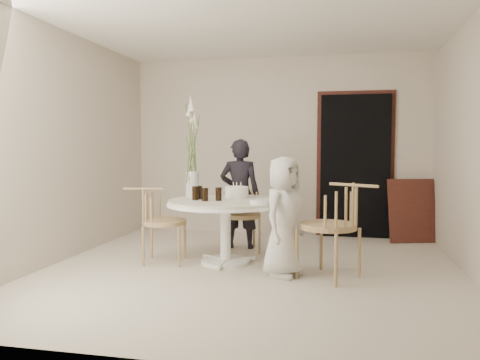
% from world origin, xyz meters
% --- Properties ---
extents(ground, '(4.50, 4.50, 0.00)m').
position_xyz_m(ground, '(0.00, 0.00, 0.00)').
color(ground, beige).
rests_on(ground, ground).
extents(room_shell, '(4.50, 4.50, 4.50)m').
position_xyz_m(room_shell, '(0.00, 0.00, 1.62)').
color(room_shell, white).
rests_on(room_shell, ground).
extents(doorway, '(1.00, 0.10, 2.10)m').
position_xyz_m(doorway, '(1.15, 2.19, 1.05)').
color(doorway, black).
rests_on(doorway, ground).
extents(door_trim, '(1.12, 0.03, 2.22)m').
position_xyz_m(door_trim, '(1.15, 2.23, 1.11)').
color(door_trim, '#592A1E').
rests_on(door_trim, ground).
extents(table, '(1.33, 1.33, 0.73)m').
position_xyz_m(table, '(-0.35, 0.25, 0.62)').
color(table, white).
rests_on(table, ground).
extents(picture_frame, '(0.70, 0.38, 0.88)m').
position_xyz_m(picture_frame, '(1.93, 1.95, 0.44)').
color(picture_frame, '#592A1E').
rests_on(picture_frame, ground).
extents(chair_far, '(0.58, 0.60, 0.85)m').
position_xyz_m(chair_far, '(-0.33, 1.00, 0.55)').
color(chair_far, tan).
rests_on(chair_far, ground).
extents(chair_right, '(0.74, 0.72, 0.99)m').
position_xyz_m(chair_right, '(0.94, -0.21, 0.64)').
color(chair_right, tan).
rests_on(chair_right, ground).
extents(chair_left, '(0.57, 0.53, 0.87)m').
position_xyz_m(chair_left, '(-1.16, 0.11, 0.57)').
color(chair_left, tan).
rests_on(chair_left, ground).
extents(girl, '(0.55, 0.39, 1.44)m').
position_xyz_m(girl, '(-0.36, 1.08, 0.72)').
color(girl, black).
rests_on(girl, ground).
extents(boy, '(0.58, 0.70, 1.24)m').
position_xyz_m(boy, '(0.36, -0.15, 0.62)').
color(boy, silver).
rests_on(boy, ground).
extents(birthday_cake, '(0.28, 0.28, 0.18)m').
position_xyz_m(birthday_cake, '(-0.27, 0.49, 0.80)').
color(birthday_cake, white).
rests_on(birthday_cake, table).
extents(cola_tumbler_a, '(0.09, 0.09, 0.16)m').
position_xyz_m(cola_tumbler_a, '(-0.68, 0.17, 0.81)').
color(cola_tumbler_a, black).
rests_on(cola_tumbler_a, table).
extents(cola_tumbler_b, '(0.09, 0.09, 0.15)m').
position_xyz_m(cola_tumbler_b, '(-0.55, 0.10, 0.80)').
color(cola_tumbler_b, black).
rests_on(cola_tumbler_b, table).
extents(cola_tumbler_c, '(0.09, 0.09, 0.16)m').
position_xyz_m(cola_tumbler_c, '(-0.67, 0.27, 0.81)').
color(cola_tumbler_c, black).
rests_on(cola_tumbler_c, table).
extents(cola_tumbler_d, '(0.09, 0.09, 0.15)m').
position_xyz_m(cola_tumbler_d, '(-0.41, 0.16, 0.81)').
color(cola_tumbler_d, black).
rests_on(cola_tumbler_d, table).
extents(plate_stack, '(0.26, 0.26, 0.05)m').
position_xyz_m(plate_stack, '(0.10, -0.07, 0.76)').
color(plate_stack, silver).
rests_on(plate_stack, table).
extents(flower_vase, '(0.17, 0.17, 1.23)m').
position_xyz_m(flower_vase, '(-0.83, 0.52, 1.20)').
color(flower_vase, silver).
rests_on(flower_vase, table).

